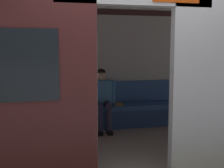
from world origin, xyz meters
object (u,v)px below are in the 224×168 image
object	(u,v)px
train_car	(109,50)
person_seated	(102,95)
bench_seat	(102,111)
handbag	(82,102)
grab_pole_door	(96,84)
book	(119,104)

from	to	relation	value
train_car	person_seated	distance (m)	1.31
train_car	bench_seat	size ratio (longest dim) A/B	2.03
bench_seat	person_seated	bearing A→B (deg)	85.22
train_car	person_seated	world-z (taller)	train_car
handbag	grab_pole_door	world-z (taller)	grab_pole_door
person_seated	grab_pole_door	distance (m)	1.86
train_car	book	world-z (taller)	train_car
person_seated	grab_pole_door	bearing A→B (deg)	77.54
grab_pole_door	train_car	bearing A→B (deg)	-112.96
train_car	handbag	world-z (taller)	train_car
train_car	grab_pole_door	bearing A→B (deg)	67.04
person_seated	train_car	bearing A→B (deg)	86.91
bench_seat	grab_pole_door	world-z (taller)	grab_pole_door
person_seated	bench_seat	bearing A→B (deg)	-94.78
bench_seat	grab_pole_door	distance (m)	2.01
train_car	handbag	size ratio (longest dim) A/B	24.62
train_car	book	size ratio (longest dim) A/B	29.09
handbag	bench_seat	bearing A→B (deg)	174.61
train_car	grab_pole_door	size ratio (longest dim) A/B	2.89
train_car	handbag	xyz separation A→B (m)	(0.33, -1.06, -1.01)
handbag	book	world-z (taller)	handbag
person_seated	handbag	world-z (taller)	person_seated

